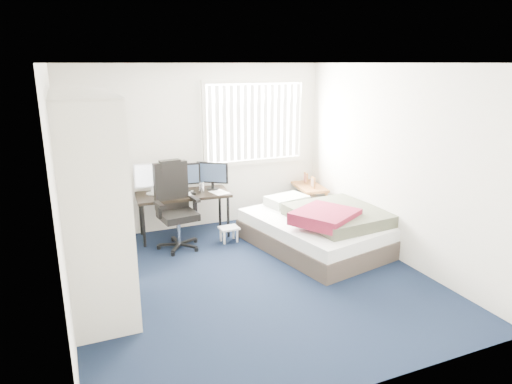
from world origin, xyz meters
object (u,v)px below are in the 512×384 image
Objects in this scene: desk at (183,190)px; office_chair at (176,215)px; nightstand at (308,189)px; bed at (320,228)px.

office_chair is (-0.21, -0.38, -0.24)m from desk.
nightstand is at bearing 9.56° from office_chair.
nightstand reaches higher than bed.
office_chair is 2.36m from nightstand.
office_chair is at bearing -118.63° from desk.
bed is at bearing -111.75° from nightstand.
nightstand is 1.31m from bed.
desk is 0.49m from office_chair.
desk is at bearing -179.57° from nightstand.
office_chair reaches higher than bed.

